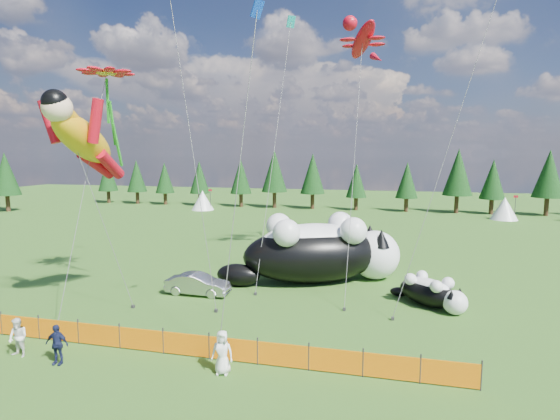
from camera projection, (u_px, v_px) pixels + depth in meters
The scene contains 15 objects.
ground at pixel (215, 328), 20.47m from camera, with size 160.00×160.00×0.00m, color #16370A.
safety_fence at pixel (186, 344), 17.52m from camera, with size 22.06×0.06×1.10m.
tree_line at pixel (331, 182), 63.34m from camera, with size 90.00×4.00×8.00m, color black, non-canonical shape.
festival_tents at pixel (411, 206), 56.30m from camera, with size 50.00×3.20×2.80m, color white, non-canonical shape.
cat_large at pixel (321, 250), 27.62m from camera, with size 11.25×7.38×4.28m.
cat_small at pixel (431, 292), 23.21m from camera, with size 3.84×3.52×1.68m.
car at pixel (198, 284), 25.23m from camera, with size 1.30×3.72×1.23m, color #A7A8AC.
spectator_b at pixel (18, 338), 17.45m from camera, with size 0.77×0.46×1.59m, color white.
spectator_c at pixel (57, 344), 16.84m from camera, with size 0.93×0.48×1.59m, color #161B3D.
spectator_e at pixel (222, 352), 16.09m from camera, with size 0.81×0.53×1.65m, color white.
superhero_kite at pixel (83, 139), 21.05m from camera, with size 5.19×5.60×11.28m.
gecko_kite at pixel (363, 40), 30.04m from camera, with size 4.99×13.33×18.50m.
flower_kite at pixel (106, 75), 23.45m from camera, with size 3.16×7.42×13.61m.
diamond_kite_c at pixel (255, 32), 16.26m from camera, with size 1.83×1.32×14.10m.
diamond_kite_d at pixel (290, 32), 30.80m from camera, with size 1.00×8.99×19.27m.
Camera 1 is at (7.58, -18.33, 8.11)m, focal length 28.00 mm.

